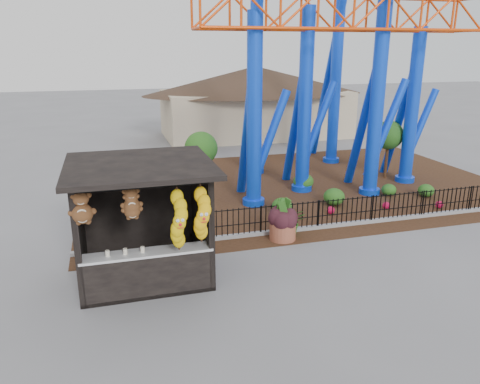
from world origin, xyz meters
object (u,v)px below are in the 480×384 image
object	(u,v)px
roller_coaster	(323,30)
potted_plant	(291,222)
prize_booth	(144,226)
terracotta_planter	(283,230)

from	to	relation	value
roller_coaster	potted_plant	distance (m)	8.82
prize_booth	potted_plant	distance (m)	5.12
potted_plant	terracotta_planter	bearing A→B (deg)	-132.40
roller_coaster	terracotta_planter	distance (m)	9.21
roller_coaster	terracotta_planter	world-z (taller)	roller_coaster
prize_booth	terracotta_planter	xyz separation A→B (m)	(4.33, 1.58, -1.22)
terracotta_planter	potted_plant	world-z (taller)	potted_plant
prize_booth	terracotta_planter	bearing A→B (deg)	19.99
prize_booth	potted_plant	bearing A→B (deg)	20.86
prize_booth	roller_coaster	xyz separation A→B (m)	(8.10, 7.31, 4.92)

